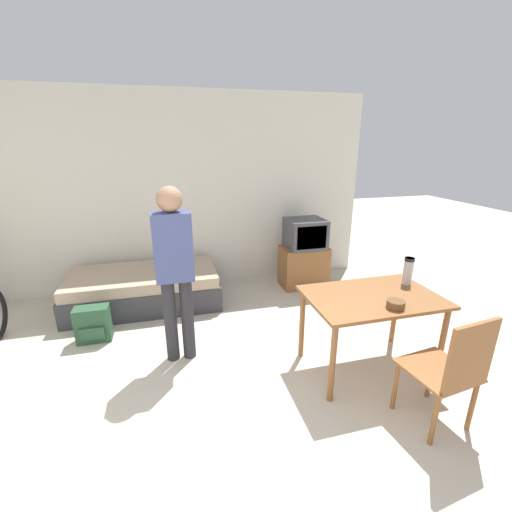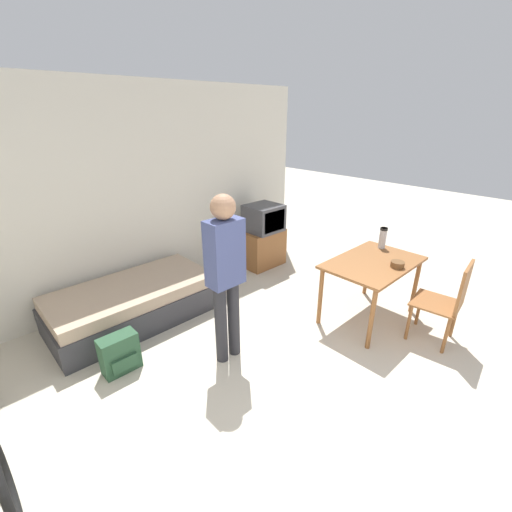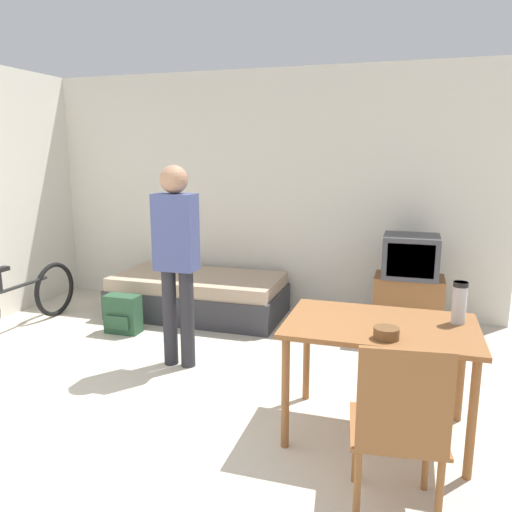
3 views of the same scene
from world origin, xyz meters
name	(u,v)px [view 2 (image 2 of 3)]	position (x,y,z in m)	size (l,w,h in m)	color
ground_plane	(378,470)	(0.00, 0.00, 0.00)	(20.00, 20.00, 0.00)	beige
wall_back	(129,197)	(0.00, 3.57, 1.35)	(5.77, 0.06, 2.70)	silver
daybed	(134,303)	(-0.37, 2.99, 0.23)	(1.88, 0.95, 0.46)	#333338
tv	(263,236)	(1.87, 3.06, 0.49)	(0.66, 0.49, 1.00)	brown
dining_table	(372,269)	(1.70, 1.09, 0.65)	(1.17, 0.77, 0.75)	brown
wooden_chair	(448,299)	(1.84, 0.28, 0.53)	(0.50, 0.50, 0.95)	brown
person_standing	(225,269)	(0.02, 1.69, 0.99)	(0.34, 0.23, 1.69)	#28282D
thermos_flask	(383,237)	(2.16, 1.23, 0.89)	(0.09, 0.09, 0.26)	#B7B7BC
mate_bowl	(397,264)	(1.74, 0.83, 0.78)	(0.15, 0.15, 0.07)	brown
backpack	(120,354)	(-0.87, 2.24, 0.19)	(0.35, 0.21, 0.39)	#284C33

